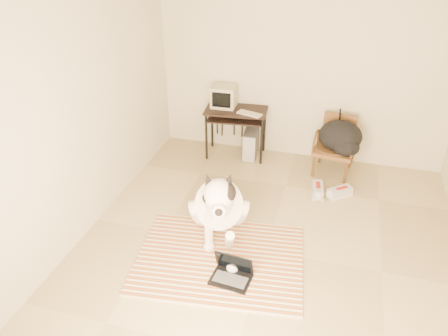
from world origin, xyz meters
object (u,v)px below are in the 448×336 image
at_px(pc_tower, 251,143).
at_px(rattan_chair, 335,145).
at_px(dog, 219,206).
at_px(crt_monitor, 224,96).
at_px(computer_desk, 236,116).
at_px(laptop, 232,273).
at_px(backpack, 341,138).

xyz_separation_m(pc_tower, rattan_chair, (1.18, -0.10, 0.19)).
distance_m(dog, crt_monitor, 2.05).
distance_m(dog, rattan_chair, 2.09).
relative_size(computer_desk, crt_monitor, 2.63).
height_order(pc_tower, rattan_chair, rattan_chair).
xyz_separation_m(dog, pc_tower, (-0.07, 1.88, -0.19)).
relative_size(computer_desk, rattan_chair, 1.16).
relative_size(crt_monitor, rattan_chair, 0.44).
height_order(laptop, rattan_chair, rattan_chair).
xyz_separation_m(dog, crt_monitor, (-0.49, 1.93, 0.48)).
height_order(laptop, computer_desk, computer_desk).
relative_size(dog, backpack, 2.23).
distance_m(laptop, rattan_chair, 2.55).
bearing_deg(computer_desk, dog, -80.88).
xyz_separation_m(laptop, computer_desk, (-0.61, 2.47, 0.53)).
height_order(dog, crt_monitor, crt_monitor).
relative_size(laptop, backpack, 0.72).
relative_size(dog, laptop, 3.11).
bearing_deg(crt_monitor, backpack, -7.90).
distance_m(crt_monitor, rattan_chair, 1.68).
bearing_deg(pc_tower, laptop, -81.20).
bearing_deg(rattan_chair, backpack, -50.36).
bearing_deg(crt_monitor, laptop, -72.49).
bearing_deg(backpack, pc_tower, 171.86).
bearing_deg(rattan_chair, laptop, -108.30).
distance_m(pc_tower, rattan_chair, 1.20).
relative_size(crt_monitor, pc_tower, 0.77).
bearing_deg(backpack, crt_monitor, 172.10).
distance_m(laptop, backpack, 2.52).
distance_m(rattan_chair, backpack, 0.19).
distance_m(crt_monitor, backpack, 1.71).
bearing_deg(computer_desk, backpack, -5.65).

